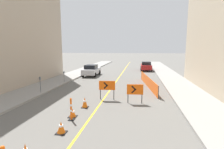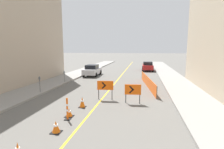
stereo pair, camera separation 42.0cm
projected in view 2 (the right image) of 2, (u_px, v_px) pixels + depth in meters
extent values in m
cube|color=gold|center=(121.00, 75.00, 25.53)|extent=(0.12, 51.93, 0.01)
cube|color=gray|center=(77.00, 73.00, 26.71)|extent=(3.19, 51.93, 0.16)
cube|color=gray|center=(170.00, 76.00, 24.33)|extent=(3.19, 51.93, 0.16)
cylinder|color=white|center=(18.00, 149.00, 6.04)|extent=(0.15, 0.15, 0.10)
cube|color=black|center=(56.00, 132.00, 8.12)|extent=(0.46, 0.46, 0.03)
cone|color=orange|center=(56.00, 126.00, 8.08)|extent=(0.37, 0.37, 0.53)
cylinder|color=white|center=(56.00, 125.00, 8.07)|extent=(0.19, 0.19, 0.08)
cube|color=black|center=(69.00, 116.00, 10.02)|extent=(0.46, 0.46, 0.03)
cone|color=orange|center=(69.00, 112.00, 9.98)|extent=(0.37, 0.37, 0.46)
cylinder|color=white|center=(69.00, 111.00, 9.97)|extent=(0.19, 0.19, 0.07)
cube|color=black|center=(82.00, 107.00, 11.61)|extent=(0.45, 0.45, 0.03)
cone|color=orange|center=(82.00, 102.00, 11.56)|extent=(0.36, 0.36, 0.67)
cylinder|color=white|center=(82.00, 101.00, 11.55)|extent=(0.19, 0.19, 0.11)
cube|color=black|center=(68.00, 119.00, 9.58)|extent=(0.31, 0.31, 0.04)
cylinder|color=#EF560C|center=(67.00, 109.00, 9.50)|extent=(0.10, 0.10, 1.12)
cylinder|color=white|center=(67.00, 110.00, 9.50)|extent=(0.11, 0.11, 0.11)
cylinder|color=white|center=(67.00, 105.00, 9.46)|extent=(0.11, 0.11, 0.11)
sphere|color=#EF560C|center=(67.00, 99.00, 9.41)|extent=(0.11, 0.11, 0.11)
cube|color=#EF560C|center=(105.00, 85.00, 13.22)|extent=(1.23, 0.17, 0.69)
cube|color=black|center=(104.00, 84.00, 13.18)|extent=(0.33, 0.05, 0.33)
cube|color=black|center=(104.00, 87.00, 13.21)|extent=(0.33, 0.05, 0.33)
cylinder|color=black|center=(99.00, 94.00, 13.42)|extent=(0.06, 0.06, 0.76)
cylinder|color=black|center=(112.00, 95.00, 13.24)|extent=(0.06, 0.06, 0.76)
cube|color=#EF560C|center=(133.00, 90.00, 12.30)|extent=(1.16, 0.17, 0.73)
cube|color=black|center=(132.00, 88.00, 12.26)|extent=(0.35, 0.05, 0.35)
cube|color=black|center=(132.00, 91.00, 12.29)|extent=(0.35, 0.05, 0.35)
cylinder|color=black|center=(126.00, 99.00, 12.49)|extent=(0.06, 0.06, 0.64)
cylinder|color=black|center=(140.00, 99.00, 12.32)|extent=(0.06, 0.06, 0.64)
cube|color=#EF560C|center=(148.00, 82.00, 17.76)|extent=(1.23, 8.86, 1.03)
cylinder|color=#262626|center=(157.00, 93.00, 13.34)|extent=(0.05, 0.05, 1.03)
cylinder|color=#262626|center=(142.00, 75.00, 22.18)|extent=(0.05, 0.05, 1.03)
cube|color=#B7B7BC|center=(92.00, 71.00, 25.08)|extent=(1.84, 4.32, 0.72)
cube|color=black|center=(92.00, 67.00, 24.78)|extent=(1.55, 1.95, 0.55)
cylinder|color=black|center=(90.00, 72.00, 26.58)|extent=(0.23, 0.64, 0.64)
cylinder|color=black|center=(101.00, 72.00, 26.29)|extent=(0.23, 0.64, 0.64)
cylinder|color=black|center=(84.00, 75.00, 23.99)|extent=(0.23, 0.64, 0.64)
cylinder|color=black|center=(96.00, 75.00, 23.69)|extent=(0.23, 0.64, 0.64)
cube|color=maroon|center=(148.00, 67.00, 30.73)|extent=(1.82, 4.31, 0.72)
cube|color=black|center=(148.00, 63.00, 30.43)|extent=(1.54, 1.94, 0.55)
cylinder|color=black|center=(143.00, 68.00, 32.23)|extent=(0.22, 0.64, 0.64)
cylinder|color=black|center=(152.00, 68.00, 31.94)|extent=(0.22, 0.64, 0.64)
cylinder|color=black|center=(143.00, 70.00, 29.64)|extent=(0.22, 0.64, 0.64)
cylinder|color=black|center=(153.00, 70.00, 29.34)|extent=(0.22, 0.64, 0.64)
cylinder|color=#4C4C51|center=(40.00, 86.00, 14.94)|extent=(0.05, 0.05, 1.09)
cube|color=#565B60|center=(39.00, 78.00, 14.85)|extent=(0.12, 0.10, 0.22)
sphere|color=#565B60|center=(39.00, 77.00, 14.83)|extent=(0.11, 0.11, 0.11)
cylinder|color=#4C4C51|center=(64.00, 78.00, 19.58)|extent=(0.05, 0.05, 0.95)
cube|color=#565B60|center=(64.00, 72.00, 19.49)|extent=(0.12, 0.10, 0.22)
sphere|color=#565B60|center=(64.00, 71.00, 19.47)|extent=(0.11, 0.11, 0.11)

